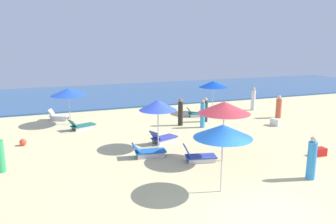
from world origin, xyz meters
TOP-DOWN VIEW (x-y plane):
  - ground_plane at (0.00, 0.00)m, footprint 60.00×60.00m
  - ocean at (0.00, 23.38)m, footprint 60.00×13.24m
  - umbrella_0 at (5.01, 13.15)m, footprint 2.00×2.00m
  - lounge_chair_0_0 at (3.53, 12.52)m, footprint 1.58×0.87m
  - umbrella_1 at (-4.72, 13.33)m, footprint 2.19×2.19m
  - lounge_chair_1_0 at (-5.37, 14.75)m, footprint 1.43×1.08m
  - lounge_chair_1_1 at (-4.20, 11.93)m, footprint 1.62×1.13m
  - umbrella_3 at (-0.51, 1.95)m, footprint 1.99×1.99m
  - umbrella_4 at (-1.05, 7.20)m, footprint 1.81×1.81m
  - lounge_chair_4_0 at (-1.89, 6.11)m, footprint 1.55×0.77m
  - lounge_chair_4_1 at (-0.58, 7.86)m, footprint 1.54×1.11m
  - umbrella_6 at (1.02, 4.59)m, footprint 2.22×2.22m
  - lounge_chair_6_0 at (-0.02, 4.85)m, footprint 1.50×0.91m
  - beachgoer_0 at (8.45, 10.34)m, footprint 0.48×0.48m
  - beachgoer_1 at (3.40, 11.07)m, footprint 0.42×0.42m
  - beachgoer_2 at (3.18, 1.73)m, footprint 0.35×0.35m
  - beachgoer_3 at (8.30, 13.05)m, footprint 0.32×0.32m
  - beachgoer_4 at (1.58, 10.78)m, footprint 0.37×0.37m
  - beachgoer_5 at (2.63, 9.87)m, footprint 0.38×0.38m
  - cooler_box_0 at (5.47, 3.62)m, footprint 0.55×0.40m
  - beach_ball_1 at (-7.24, 9.82)m, footprint 0.33×0.33m
  - cooler_box_2 at (6.98, 8.74)m, footprint 0.51×0.63m

SIDE VIEW (x-z plane):
  - ground_plane at x=0.00m, z-range 0.00..0.00m
  - ocean at x=0.00m, z-range 0.00..0.12m
  - beach_ball_1 at x=-7.24m, z-range 0.00..0.33m
  - cooler_box_0 at x=5.47m, z-range 0.00..0.36m
  - cooler_box_2 at x=6.98m, z-range 0.00..0.43m
  - lounge_chair_1_1 at x=-4.20m, z-range -0.10..0.55m
  - lounge_chair_0_0 at x=3.53m, z-range -0.08..0.54m
  - lounge_chair_6_0 at x=-0.02m, z-range -0.13..0.63m
  - lounge_chair_4_0 at x=-1.89m, z-range -0.07..0.59m
  - lounge_chair_4_1 at x=-0.58m, z-range -0.09..0.61m
  - lounge_chair_1_0 at x=-5.37m, z-range -0.07..0.64m
  - beachgoer_0 at x=8.45m, z-range -0.06..1.46m
  - beachgoer_1 at x=3.40m, z-range -0.03..1.52m
  - beachgoer_2 at x=3.18m, z-range -0.05..1.63m
  - beachgoer_5 at x=2.63m, z-range -0.04..1.64m
  - beachgoer_4 at x=1.58m, z-range -0.02..1.64m
  - beachgoer_3 at x=8.30m, z-range -0.03..1.66m
  - umbrella_1 at x=-4.72m, z-range 0.90..3.16m
  - umbrella_0 at x=5.01m, z-range 0.93..3.21m
  - umbrella_4 at x=-1.05m, z-range 0.93..3.30m
  - umbrella_3 at x=-0.51m, z-range 0.97..3.37m
  - umbrella_6 at x=1.02m, z-range 1.05..3.66m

